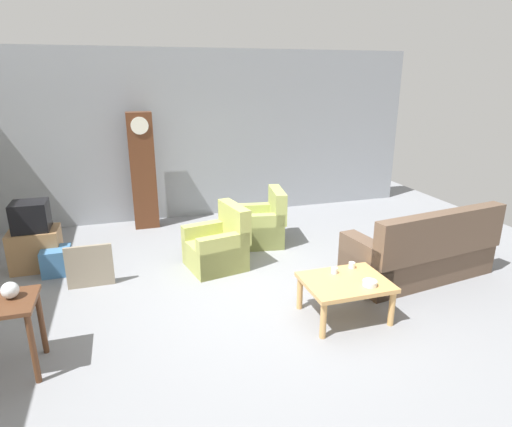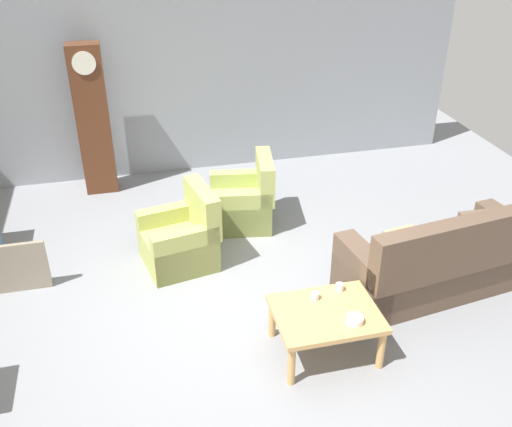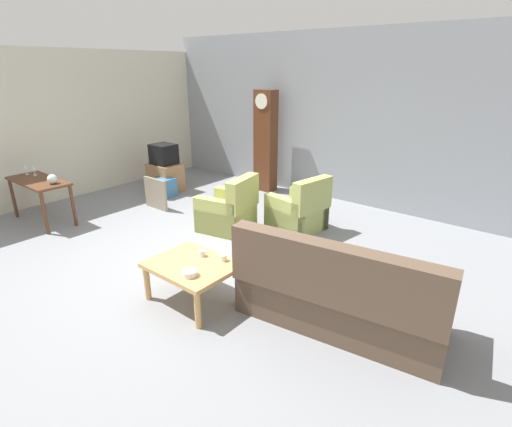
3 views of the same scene
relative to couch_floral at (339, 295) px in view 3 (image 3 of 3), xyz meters
name	(u,v)px [view 3 (image 3 of 3)]	position (x,y,z in m)	size (l,w,h in m)	color
ground_plane	(205,257)	(-2.20, 0.20, -0.35)	(10.40, 10.40, 0.00)	gray
garage_door_wall	(335,118)	(-2.20, 3.80, 1.25)	(8.40, 0.16, 3.20)	gray
pegboard_wall_left	(70,125)	(-6.40, 0.60, 1.09)	(0.12, 6.40, 2.88)	beige
couch_floral	(339,295)	(0.00, 0.00, 0.00)	(2.20, 1.16, 1.04)	brown
armchair_olive_near	(229,212)	(-2.63, 1.18, -0.05)	(0.92, 0.90, 0.92)	tan
armchair_olive_far	(299,212)	(-1.73, 1.90, -0.05)	(0.90, 0.88, 0.92)	#A5AF5E
coffee_table_wood	(192,269)	(-1.52, -0.63, 0.05)	(0.96, 0.76, 0.47)	tan
console_table_dark	(39,186)	(-5.38, -0.59, 0.29)	(1.30, 0.56, 0.75)	#56331E
grandfather_clock	(266,141)	(-3.53, 3.32, 0.71)	(0.44, 0.30, 2.11)	#562D19
tv_stand_cabinet	(166,177)	(-5.18, 1.92, -0.06)	(0.68, 0.52, 0.59)	#997047
tv_crt	(164,154)	(-5.18, 1.92, 0.45)	(0.48, 0.44, 0.42)	black
framed_picture_leaning	(156,194)	(-4.40, 1.06, -0.06)	(0.60, 0.05, 0.59)	gray
storage_box_blue	(164,187)	(-4.89, 1.63, -0.16)	(0.39, 0.39, 0.38)	teal
glass_dome_cloche	(52,179)	(-4.94, -0.53, 0.48)	(0.16, 0.16, 0.16)	silver
cup_white_porcelain	(223,258)	(-1.29, -0.35, 0.15)	(0.08, 0.08, 0.07)	white
cup_blue_rimmed	(202,253)	(-1.56, -0.42, 0.15)	(0.07, 0.07, 0.07)	silver
bowl_white_stacked	(190,273)	(-1.33, -0.83, 0.15)	(0.16, 0.16, 0.06)	white
wine_glass_tall	(26,168)	(-5.86, -0.56, 0.53)	(0.06, 0.06, 0.20)	silver
wine_glass_mid	(34,168)	(-5.69, -0.50, 0.53)	(0.06, 0.06, 0.20)	silver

